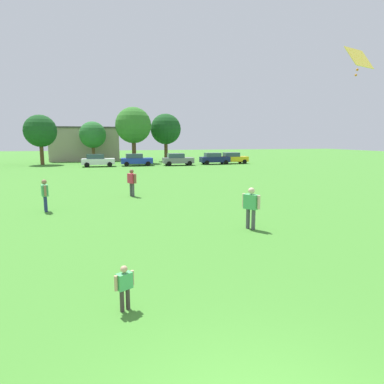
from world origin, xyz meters
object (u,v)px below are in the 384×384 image
parked_car_yellow_4 (233,158)px  parked_car_white_0 (98,160)px  bystander_near_trees (45,193)px  parked_car_gray_2 (178,159)px  tree_right (133,125)px  tree_far_right (166,129)px  tree_center (93,135)px  adult_bystander (251,205)px  child_kite_flyer (124,284)px  kite (359,59)px  tree_left (40,131)px  parked_car_navy_3 (214,158)px  bystander_midfield (132,180)px  parked_car_blue_1 (136,160)px

parked_car_yellow_4 → parked_car_white_0: bearing=-177.6°
bystander_near_trees → parked_car_gray_2: bearing=141.4°
parked_car_white_0 → tree_right: bearing=47.3°
bystander_near_trees → tree_far_right: bearing=147.1°
parked_car_gray_2 → tree_center: tree_center is taller
adult_bystander → parked_car_white_0: (-6.98, 34.55, -0.18)m
bystander_near_trees → tree_far_right: size_ratio=0.21×
bystander_near_trees → tree_far_right: 40.29m
child_kite_flyer → tree_center: (-2.38, 48.54, 3.72)m
child_kite_flyer → tree_far_right: (9.34, 49.31, 4.70)m
adult_bystander → parked_car_white_0: size_ratio=0.41×
kite → tree_center: size_ratio=0.23×
tree_far_right → tree_right: bearing=-148.6°
adult_bystander → tree_left: bearing=-15.2°
kite → tree_left: 44.72m
adult_bystander → parked_car_yellow_4: size_ratio=0.41×
tree_right → parked_car_navy_3: bearing=-25.4°
child_kite_flyer → tree_left: tree_left is taller
tree_left → tree_center: size_ratio=1.11×
bystander_midfield → tree_center: tree_center is taller
parked_car_blue_1 → tree_right: tree_right is taller
tree_center → tree_far_right: 11.79m
child_kite_flyer → parked_car_blue_1: (3.60, 40.35, 0.25)m
bystander_midfield → kite: kite is taller
parked_car_white_0 → tree_far_right: tree_far_right is taller
child_kite_flyer → adult_bystander: (5.42, 5.58, 0.43)m
parked_car_gray_2 → tree_right: size_ratio=0.51×
parked_car_white_0 → tree_far_right: size_ratio=0.55×
adult_bystander → parked_car_navy_3: size_ratio=0.41×
bystander_near_trees → parked_car_white_0: 28.85m
child_kite_flyer → parked_car_gray_2: bearing=46.7°
bystander_near_trees → tree_left: size_ratio=0.23×
child_kite_flyer → parked_car_blue_1: parked_car_blue_1 is taller
adult_bystander → parked_car_blue_1: adult_bystander is taller
parked_car_navy_3 → parked_car_yellow_4: 3.11m
parked_car_blue_1 → tree_center: tree_center is taller
parked_car_white_0 → parked_car_blue_1: same height
parked_car_navy_3 → parked_car_yellow_4: size_ratio=1.00×
tree_center → child_kite_flyer: bearing=-87.2°
child_kite_flyer → adult_bystander: bearing=15.8°
tree_center → parked_car_gray_2: bearing=-37.1°
adult_bystander → tree_far_right: tree_far_right is taller
parked_car_blue_1 → tree_far_right: 11.53m
child_kite_flyer → kite: bearing=-1.6°
parked_car_blue_1 → parked_car_yellow_4: (14.53, 0.61, 0.00)m
tree_far_right → tree_center: bearing=-176.2°
child_kite_flyer → parked_car_navy_3: parked_car_navy_3 is taller
parked_car_yellow_4 → tree_right: bearing=161.0°
parked_car_white_0 → tree_center: 9.14m
bystander_midfield → tree_left: 32.68m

